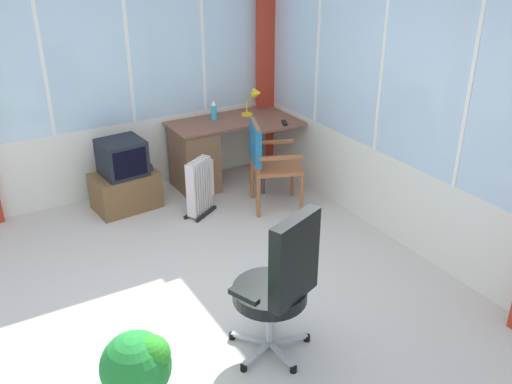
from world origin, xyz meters
TOP-DOWN VIEW (x-y plane):
  - ground at (0.00, 0.00)m, footprint 5.16×5.75m
  - north_window_panel at (0.00, 2.41)m, footprint 4.16×0.07m
  - east_window_panel at (2.11, -0.00)m, footprint 0.07×4.75m
  - curtain_corner at (1.98, 2.28)m, footprint 0.22×0.08m
  - desk at (1.01, 2.06)m, footprint 1.35×0.83m
  - desk_lamp at (1.71, 2.05)m, footprint 0.24×0.21m
  - tv_remote at (1.83, 1.63)m, footprint 0.10×0.16m
  - spray_bottle at (1.25, 2.16)m, footprint 0.06×0.06m
  - wooden_armchair at (1.37, 1.29)m, footprint 0.63×0.62m
  - office_chair at (0.31, -0.67)m, footprint 0.63×0.56m
  - tv_on_stand at (0.13, 1.99)m, footprint 0.68×0.50m
  - space_heater at (0.74, 1.49)m, footprint 0.40×0.33m
  - potted_plant at (-0.65, -0.60)m, footprint 0.43×0.43m

SIDE VIEW (x-z plane):
  - ground at x=0.00m, z-range -0.06..0.00m
  - potted_plant at x=-0.65m, z-range 0.03..0.52m
  - space_heater at x=0.74m, z-range 0.00..0.59m
  - tv_on_stand at x=0.13m, z-range -0.04..0.70m
  - desk at x=1.01m, z-range 0.03..0.76m
  - wooden_armchair at x=1.37m, z-range 0.12..1.04m
  - office_chair at x=0.31m, z-range 0.06..1.15m
  - tv_remote at x=1.83m, z-range 0.73..0.75m
  - spray_bottle at x=1.25m, z-range 0.72..0.94m
  - desk_lamp at x=1.71m, z-range 0.77..1.09m
  - curtain_corner at x=1.98m, z-range 0.00..2.66m
  - east_window_panel at x=2.11m, z-range 0.00..2.76m
  - north_window_panel at x=0.00m, z-range 0.00..2.76m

